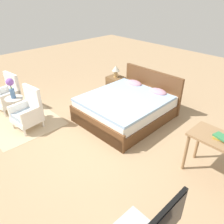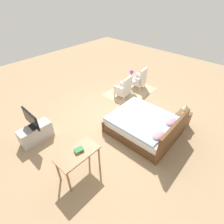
% 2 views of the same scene
% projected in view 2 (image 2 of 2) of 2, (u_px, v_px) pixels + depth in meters
% --- Properties ---
extents(ground_plane, '(16.00, 16.00, 0.00)m').
position_uv_depth(ground_plane, '(113.00, 120.00, 6.19)').
color(ground_plane, '#A38460').
extents(floor_rug, '(2.10, 1.50, 0.01)m').
position_uv_depth(floor_rug, '(130.00, 91.00, 7.77)').
color(floor_rug, tan).
rests_on(floor_rug, ground_plane).
extents(bed, '(1.73, 2.05, 0.96)m').
position_uv_depth(bed, '(144.00, 126.00, 5.50)').
color(bed, brown).
rests_on(bed, ground_plane).
extents(armchair_by_window_left, '(0.61, 0.61, 0.92)m').
position_uv_depth(armchair_by_window_left, '(139.00, 80.00, 7.85)').
color(armchair_by_window_left, white).
rests_on(armchair_by_window_left, floor_rug).
extents(armchair_by_window_right, '(0.60, 0.60, 0.92)m').
position_uv_depth(armchair_by_window_right, '(124.00, 89.00, 7.19)').
color(armchair_by_window_right, white).
rests_on(armchair_by_window_right, floor_rug).
extents(side_table, '(0.40, 0.40, 0.54)m').
position_uv_depth(side_table, '(131.00, 85.00, 7.57)').
color(side_table, beige).
rests_on(side_table, ground_plane).
extents(flower_vase, '(0.17, 0.17, 0.48)m').
position_uv_depth(flower_vase, '(131.00, 74.00, 7.27)').
color(flower_vase, '#4C709E').
rests_on(flower_vase, side_table).
extents(nightstand, '(0.44, 0.41, 0.53)m').
position_uv_depth(nightstand, '(182.00, 120.00, 5.81)').
color(nightstand, brown).
rests_on(nightstand, ground_plane).
extents(table_lamp, '(0.22, 0.22, 0.33)m').
position_uv_depth(table_lamp, '(186.00, 108.00, 5.52)').
color(table_lamp, tan).
rests_on(table_lamp, nightstand).
extents(tv_stand, '(0.96, 0.40, 0.52)m').
position_uv_depth(tv_stand, '(36.00, 133.00, 5.29)').
color(tv_stand, '#B7B2AD').
rests_on(tv_stand, ground_plane).
extents(tv_flatscreen, '(0.20, 0.82, 0.55)m').
position_uv_depth(tv_flatscreen, '(31.00, 119.00, 4.96)').
color(tv_flatscreen, black).
rests_on(tv_flatscreen, tv_stand).
extents(vanity_desk, '(1.04, 0.52, 0.76)m').
position_uv_depth(vanity_desk, '(78.00, 156.00, 4.12)').
color(vanity_desk, '#8E6B47').
rests_on(vanity_desk, ground_plane).
extents(book_stack, '(0.24, 0.19, 0.06)m').
position_uv_depth(book_stack, '(79.00, 150.00, 4.08)').
color(book_stack, '#B79333').
rests_on(book_stack, vanity_desk).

